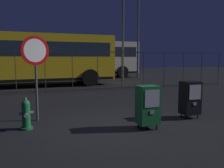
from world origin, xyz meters
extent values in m
plane|color=black|center=(0.00, 0.00, 0.00)|extent=(60.00, 60.00, 0.00)
cylinder|color=#1E7238|center=(-2.08, 0.48, 0.03)|extent=(0.28, 0.28, 0.05)
cylinder|color=#1E7238|center=(-2.08, 0.48, 0.33)|extent=(0.19, 0.19, 0.55)
sphere|color=#1E7238|center=(-2.08, 0.48, 0.60)|extent=(0.19, 0.19, 0.19)
cylinder|color=gray|center=(-2.08, 0.48, 0.72)|extent=(0.06, 0.06, 0.05)
cylinder|color=gray|center=(-2.08, 0.34, 0.35)|extent=(0.09, 0.08, 0.09)
cylinder|color=gray|center=(-2.21, 0.48, 0.38)|extent=(0.07, 0.07, 0.07)
cylinder|color=gray|center=(-1.95, 0.48, 0.38)|extent=(0.07, 0.07, 0.07)
cylinder|color=black|center=(2.02, -0.07, 0.06)|extent=(0.04, 0.04, 0.12)
cylinder|color=black|center=(2.35, -0.07, 0.06)|extent=(0.04, 0.04, 0.12)
cylinder|color=black|center=(2.02, 0.21, 0.06)|extent=(0.04, 0.04, 0.12)
cylinder|color=black|center=(2.35, 0.21, 0.06)|extent=(0.04, 0.04, 0.12)
cube|color=black|center=(2.19, 0.07, 0.57)|extent=(0.48, 0.40, 0.90)
cube|color=#B2B7BF|center=(2.19, -0.13, 0.75)|extent=(0.36, 0.01, 0.40)
cube|color=gray|center=(2.19, -0.14, 0.43)|extent=(0.10, 0.02, 0.08)
cylinder|color=black|center=(0.45, -0.57, 0.06)|extent=(0.04, 0.04, 0.12)
cylinder|color=black|center=(0.78, -0.57, 0.06)|extent=(0.04, 0.04, 0.12)
cylinder|color=black|center=(0.45, -0.29, 0.06)|extent=(0.04, 0.04, 0.12)
cylinder|color=black|center=(0.78, -0.29, 0.06)|extent=(0.04, 0.04, 0.12)
cube|color=#19602D|center=(0.62, -0.43, 0.57)|extent=(0.48, 0.40, 0.90)
cube|color=#B2B7BF|center=(0.62, -0.63, 0.75)|extent=(0.36, 0.01, 0.40)
cube|color=gray|center=(0.62, -0.63, 0.43)|extent=(0.10, 0.02, 0.08)
cylinder|color=#4C4F54|center=(-1.81, 1.20, 1.10)|extent=(0.06, 0.06, 2.20)
cylinder|color=red|center=(-1.81, 1.18, 1.85)|extent=(0.71, 0.31, 0.76)
cylinder|color=white|center=(-1.81, 1.16, 1.85)|extent=(0.56, 0.23, 0.60)
cube|color=#2D2D33|center=(0.00, 6.21, 1.95)|extent=(18.00, 0.04, 0.05)
cube|color=#2D2D33|center=(0.00, 6.21, 0.10)|extent=(18.00, 0.04, 0.05)
cylinder|color=#2D2D33|center=(-2.57, 6.21, 1.00)|extent=(0.03, 0.03, 2.00)
cylinder|color=#2D2D33|center=(-1.29, 6.21, 1.00)|extent=(0.03, 0.03, 2.00)
cylinder|color=#2D2D33|center=(0.00, 6.21, 1.00)|extent=(0.03, 0.03, 2.00)
cylinder|color=#2D2D33|center=(1.29, 6.21, 1.00)|extent=(0.03, 0.03, 2.00)
cylinder|color=#2D2D33|center=(2.57, 6.21, 1.00)|extent=(0.03, 0.03, 2.00)
cylinder|color=#2D2D33|center=(3.86, 6.21, 1.00)|extent=(0.03, 0.03, 2.00)
cylinder|color=#2D2D33|center=(5.14, 6.21, 1.00)|extent=(0.03, 0.03, 2.00)
cylinder|color=#2D2D33|center=(6.43, 6.21, 1.00)|extent=(0.03, 0.03, 2.00)
cylinder|color=#2D2D33|center=(7.71, 6.21, 1.00)|extent=(0.03, 0.03, 2.00)
cylinder|color=#2D2D33|center=(9.00, 6.21, 1.00)|extent=(0.03, 0.03, 2.00)
cube|color=gold|center=(-2.36, 9.21, 1.67)|extent=(10.60, 2.96, 2.65)
cube|color=#1E2838|center=(-2.36, 9.21, 2.15)|extent=(9.97, 2.95, 0.80)
cube|color=black|center=(-2.36, 9.21, 0.45)|extent=(10.39, 2.96, 0.16)
cylinder|color=black|center=(1.36, 8.12, 0.50)|extent=(1.01, 0.32, 1.00)
cylinder|color=black|center=(1.25, 10.62, 0.50)|extent=(1.01, 0.32, 1.00)
cube|color=beige|center=(1.54, 13.86, 1.67)|extent=(10.62, 3.08, 2.65)
cube|color=#1E2838|center=(1.54, 13.86, 2.15)|extent=(9.99, 3.06, 0.80)
cube|color=black|center=(1.54, 13.86, 0.45)|extent=(10.41, 3.08, 0.16)
cylinder|color=black|center=(5.28, 12.82, 0.50)|extent=(1.01, 0.33, 1.00)
cylinder|color=black|center=(5.14, 15.31, 0.50)|extent=(1.01, 0.33, 1.00)
cylinder|color=black|center=(-2.06, 12.41, 0.50)|extent=(1.01, 0.33, 1.00)
cylinder|color=black|center=(-2.20, 14.91, 0.50)|extent=(1.01, 0.33, 1.00)
cylinder|color=#4C4F54|center=(6.27, 11.98, 4.04)|extent=(0.14, 0.14, 8.08)
cylinder|color=#4C4F54|center=(4.42, 10.58, 3.93)|extent=(0.14, 0.14, 7.87)
camera|label=1|loc=(-1.95, -5.24, 1.66)|focal=37.64mm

